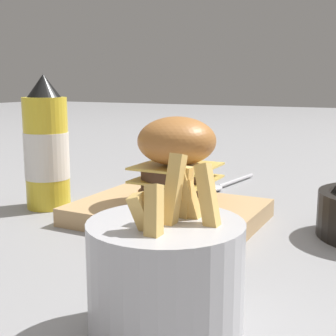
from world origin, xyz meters
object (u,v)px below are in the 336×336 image
(serving_board, at_px, (168,212))
(spoon, at_px, (223,185))
(burger, at_px, (177,159))
(ketchup_bottle, at_px, (47,149))
(fries_basket, at_px, (166,277))

(serving_board, relative_size, spoon, 1.47)
(serving_board, distance_m, burger, 0.07)
(burger, xyz_separation_m, ketchup_bottle, (0.20, 0.03, 0.00))
(fries_basket, bearing_deg, ketchup_bottle, -36.46)
(burger, xyz_separation_m, fries_basket, (-0.13, 0.28, -0.04))
(ketchup_bottle, relative_size, spoon, 1.20)
(ketchup_bottle, bearing_deg, fries_basket, 143.54)
(burger, bearing_deg, ketchup_bottle, 8.88)
(serving_board, bearing_deg, spoon, -88.65)
(burger, relative_size, spoon, 0.71)
(ketchup_bottle, distance_m, spoon, 0.32)
(burger, bearing_deg, fries_basket, 114.79)
(serving_board, xyz_separation_m, ketchup_bottle, (0.20, 0.02, 0.08))
(serving_board, distance_m, fries_basket, 0.30)
(serving_board, height_order, spoon, serving_board)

